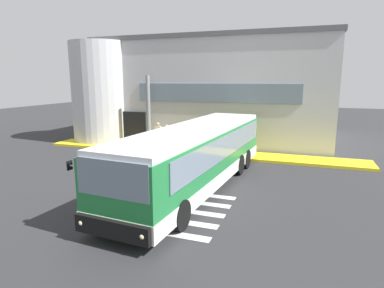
{
  "coord_description": "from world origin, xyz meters",
  "views": [
    {
      "loc": [
        6.6,
        -14.53,
        4.66
      ],
      "look_at": [
        1.36,
        0.46,
        1.5
      ],
      "focal_mm": 30.37,
      "sensor_mm": 36.0,
      "label": 1
    }
  ],
  "objects_px": {
    "entry_support_column": "(148,111)",
    "passenger_at_curb_edge": "(176,136)",
    "bus_main_foreground": "(196,158)",
    "passenger_by_doorway": "(167,136)",
    "passenger_near_column": "(158,133)"
  },
  "relations": [
    {
      "from": "entry_support_column",
      "to": "passenger_by_doorway",
      "type": "bearing_deg",
      "value": -28.61
    },
    {
      "from": "entry_support_column",
      "to": "bus_main_foreground",
      "type": "height_order",
      "value": "entry_support_column"
    },
    {
      "from": "entry_support_column",
      "to": "bus_main_foreground",
      "type": "relative_size",
      "value": 0.4
    },
    {
      "from": "bus_main_foreground",
      "to": "passenger_by_doorway",
      "type": "relative_size",
      "value": 7.2
    },
    {
      "from": "entry_support_column",
      "to": "passenger_near_column",
      "type": "relative_size",
      "value": 2.86
    },
    {
      "from": "bus_main_foreground",
      "to": "passenger_at_curb_edge",
      "type": "relative_size",
      "value": 7.2
    },
    {
      "from": "bus_main_foreground",
      "to": "passenger_at_curb_edge",
      "type": "distance_m",
      "value": 6.87
    },
    {
      "from": "entry_support_column",
      "to": "passenger_at_curb_edge",
      "type": "height_order",
      "value": "entry_support_column"
    },
    {
      "from": "passenger_near_column",
      "to": "passenger_at_curb_edge",
      "type": "height_order",
      "value": "same"
    },
    {
      "from": "passenger_at_curb_edge",
      "to": "passenger_by_doorway",
      "type": "bearing_deg",
      "value": 179.58
    },
    {
      "from": "passenger_by_doorway",
      "to": "passenger_at_curb_edge",
      "type": "height_order",
      "value": "same"
    },
    {
      "from": "passenger_by_doorway",
      "to": "passenger_at_curb_edge",
      "type": "xyz_separation_m",
      "value": [
        0.67,
        -0.0,
        0.03
      ]
    },
    {
      "from": "entry_support_column",
      "to": "passenger_near_column",
      "type": "height_order",
      "value": "entry_support_column"
    },
    {
      "from": "entry_support_column",
      "to": "bus_main_foreground",
      "type": "xyz_separation_m",
      "value": [
        5.79,
        -6.96,
        -1.21
      ]
    },
    {
      "from": "entry_support_column",
      "to": "passenger_at_curb_edge",
      "type": "relative_size",
      "value": 2.86
    }
  ]
}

